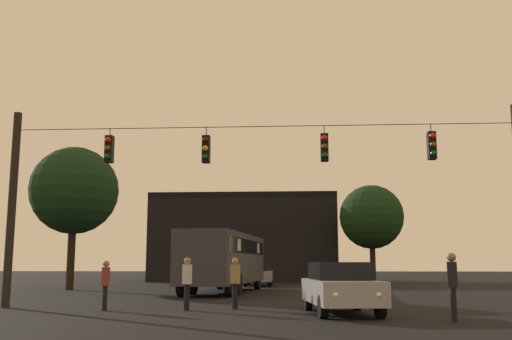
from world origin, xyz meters
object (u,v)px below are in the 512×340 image
city_bus (225,256)px  pedestrian_crossing_left (235,280)px  pedestrian_crossing_right (105,282)px  tree_behind_building (371,217)px  pedestrian_near_bus (187,280)px  car_near_right (341,287)px  car_far_left (259,274)px  pedestrian_crossing_center (453,282)px  tree_left_silhouette (74,191)px

city_bus → pedestrian_crossing_left: 11.33m
pedestrian_crossing_right → tree_behind_building: (12.02, 26.19, 4.10)m
pedestrian_crossing_left → pedestrian_near_bus: size_ratio=1.00×
car_near_right → car_far_left: bearing=99.7°
pedestrian_crossing_left → tree_behind_building: (7.93, 25.34, 4.04)m
city_bus → car_far_left: city_bus is taller
car_far_left → pedestrian_crossing_right: size_ratio=2.76×
pedestrian_crossing_left → pedestrian_near_bus: bearing=-157.1°
pedestrian_crossing_center → pedestrian_near_bus: (-7.52, 3.31, -0.06)m
car_near_right → pedestrian_near_bus: bearing=168.2°
pedestrian_crossing_center → pedestrian_crossing_right: 10.58m
car_far_left → pedestrian_near_bus: 20.90m
car_near_right → pedestrian_crossing_right: 7.47m
city_bus → car_far_left: size_ratio=2.57×
pedestrian_crossing_right → tree_left_silhouette: tree_left_silhouette is taller
city_bus → tree_behind_building: size_ratio=1.50×
car_far_left → tree_behind_building: (8.33, 5.10, 4.19)m
city_bus → pedestrian_near_bus: 11.84m
city_bus → pedestrian_crossing_right: (-2.45, -12.03, -0.98)m
pedestrian_crossing_left → city_bus: bearing=98.4°
pedestrian_crossing_right → tree_behind_building: bearing=65.3°
city_bus → tree_behind_building: (9.57, 14.16, 3.13)m
pedestrian_crossing_center → tree_left_silhouette: tree_left_silhouette is taller
car_far_left → pedestrian_near_bus: pedestrian_near_bus is taller
car_near_right → pedestrian_crossing_left: pedestrian_crossing_left is taller
car_far_left → tree_behind_building: size_ratio=0.59×
car_near_right → pedestrian_crossing_center: pedestrian_crossing_center is taller
pedestrian_crossing_left → car_far_left: bearing=91.1°
pedestrian_crossing_center → city_bus: bearing=116.9°
car_far_left → tree_behind_building: 10.63m
city_bus → car_near_right: city_bus is taller
pedestrian_crossing_left → pedestrian_crossing_right: (-4.09, -0.85, -0.06)m
car_near_right → car_far_left: 22.19m
pedestrian_crossing_center → car_near_right: bearing=139.5°
car_far_left → pedestrian_crossing_left: size_ratio=2.60×
pedestrian_crossing_center → tree_behind_building: size_ratio=0.24×
pedestrian_crossing_left → pedestrian_near_bus: (-1.50, -0.63, 0.00)m
city_bus → pedestrian_crossing_center: 16.97m
pedestrian_near_bus → tree_behind_building: tree_behind_building is taller
car_near_right → pedestrian_near_bus: pedestrian_near_bus is taller
car_far_left → pedestrian_crossing_right: bearing=-99.9°
pedestrian_crossing_left → tree_behind_building: bearing=72.6°
city_bus → pedestrian_crossing_left: city_bus is taller
car_far_left → tree_left_silhouette: 13.30m
car_near_right → pedestrian_crossing_center: (2.69, -2.30, 0.21)m
city_bus → pedestrian_crossing_right: city_bus is taller
pedestrian_near_bus → tree_left_silhouette: size_ratio=0.20×
pedestrian_crossing_left → tree_behind_building: size_ratio=0.23×
car_far_left → car_near_right: bearing=-80.3°
pedestrian_crossing_left → tree_left_silhouette: (-10.79, 13.51, 4.74)m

